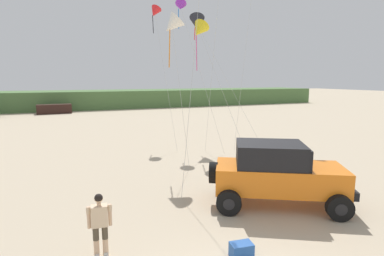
% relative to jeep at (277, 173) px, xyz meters
% --- Properties ---
extents(dune_ridge, '(90.00, 8.74, 2.68)m').
position_rel_jeep_xyz_m(dune_ridge, '(-8.46, 41.58, 0.14)').
color(dune_ridge, '#4C703D').
rests_on(dune_ridge, ground_plane).
extents(jeep, '(4.99, 4.19, 2.26)m').
position_rel_jeep_xyz_m(jeep, '(0.00, 0.00, 0.00)').
color(jeep, orange).
rests_on(jeep, ground_plane).
extents(person_watching, '(0.62, 0.33, 1.67)m').
position_rel_jeep_xyz_m(person_watching, '(-6.15, -0.93, -0.26)').
color(person_watching, '#DBB28E').
rests_on(person_watching, ground_plane).
extents(cooler_box, '(0.60, 0.43, 0.38)m').
position_rel_jeep_xyz_m(cooler_box, '(-2.88, -2.35, -1.01)').
color(cooler_box, '#23519E').
rests_on(cooler_box, ground_plane).
extents(distant_sedan, '(4.28, 1.91, 1.20)m').
position_rel_jeep_xyz_m(distant_sedan, '(-8.22, 35.23, -0.60)').
color(distant_sedan, black).
rests_on(distant_sedan, ground_plane).
extents(kite_pink_ribbon, '(2.87, 6.50, 9.06)m').
position_rel_jeep_xyz_m(kite_pink_ribbon, '(2.12, 12.11, 7.18)').
color(kite_pink_ribbon, black).
rests_on(kite_pink_ribbon, ground_plane).
extents(kite_orange_streamer, '(1.68, 5.07, 9.75)m').
position_rel_jeep_xyz_m(kite_orange_streamer, '(0.74, 11.63, 8.06)').
color(kite_orange_streamer, purple).
rests_on(kite_orange_streamer, ground_plane).
extents(kite_green_box, '(1.53, 1.84, 7.76)m').
position_rel_jeep_xyz_m(kite_green_box, '(-1.64, 6.50, 5.92)').
color(kite_green_box, white).
rests_on(kite_green_box, ground_plane).
extents(kite_purple_stunt, '(1.58, 5.66, 8.02)m').
position_rel_jeep_xyz_m(kite_purple_stunt, '(0.95, 9.06, 6.17)').
color(kite_purple_stunt, yellow).
rests_on(kite_purple_stunt, ground_plane).
extents(kite_black_sled, '(1.03, 5.71, 9.82)m').
position_rel_jeep_xyz_m(kite_black_sled, '(-0.38, 14.05, 8.06)').
color(kite_black_sled, red).
rests_on(kite_black_sled, ground_plane).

